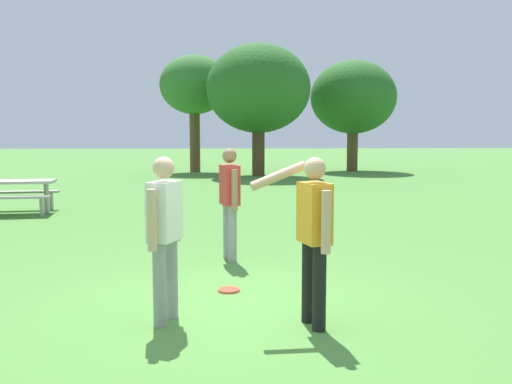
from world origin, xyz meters
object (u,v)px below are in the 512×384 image
tree_far_right (353,98)px  person_bystander (165,228)px  person_catcher (313,228)px  picnic_table_near (16,189)px  frisbee (229,290)px  tree_broad_center (258,89)px  tree_tall_left (194,86)px  person_thrower (230,196)px

tree_far_right → person_bystander: bearing=-107.5°
person_catcher → picnic_table_near: size_ratio=0.89×
frisbee → tree_broad_center: (1.45, 17.81, 3.69)m
person_catcher → tree_far_right: tree_far_right is taller
tree_broad_center → tree_far_right: (4.72, 2.76, -0.19)m
person_catcher → tree_tall_left: bearing=95.7°
person_thrower → person_catcher: same height
frisbee → person_bystander: bearing=-120.7°
person_thrower → picnic_table_near: 7.05m
person_catcher → frisbee: bearing=122.0°
frisbee → tree_broad_center: bearing=85.3°
person_bystander → picnic_table_near: person_bystander is taller
picnic_table_near → tree_tall_left: tree_tall_left is taller
tree_broad_center → tree_tall_left: bearing=136.7°
picnic_table_near → tree_far_right: 17.92m
person_bystander → frisbee: (0.63, 1.06, -0.93)m
person_thrower → picnic_table_near: (-4.87, 5.08, -0.38)m
person_thrower → tree_far_right: size_ratio=0.31×
person_thrower → tree_broad_center: 16.44m
person_bystander → tree_broad_center: size_ratio=0.29×
person_catcher → frisbee: size_ratio=6.30×
frisbee → person_thrower: bearing=88.8°
tree_tall_left → tree_far_right: tree_tall_left is taller
tree_broad_center → picnic_table_near: bearing=-119.6°
person_catcher → frisbee: person_catcher is taller
person_catcher → person_bystander: (-1.43, 0.21, -0.02)m
tree_broad_center → tree_far_right: size_ratio=1.06×
picnic_table_near → tree_broad_center: 13.11m
tree_far_right → frisbee: bearing=-106.7°
person_thrower → tree_tall_left: bearing=94.3°
frisbee → tree_far_right: size_ratio=0.05×
person_catcher → tree_broad_center: (0.66, 19.07, 2.74)m
frisbee → tree_far_right: bearing=73.3°
tree_tall_left → tree_broad_center: size_ratio=0.97×
tree_tall_left → person_bystander: bearing=-88.0°
picnic_table_near → tree_tall_left: 14.58m
tree_broad_center → tree_far_right: tree_broad_center is taller
tree_far_right → person_thrower: bearing=-108.0°
person_catcher → person_thrower: bearing=104.5°
person_catcher → tree_broad_center: size_ratio=0.29×
picnic_table_near → tree_far_right: bearing=51.5°
person_thrower → picnic_table_near: person_thrower is taller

